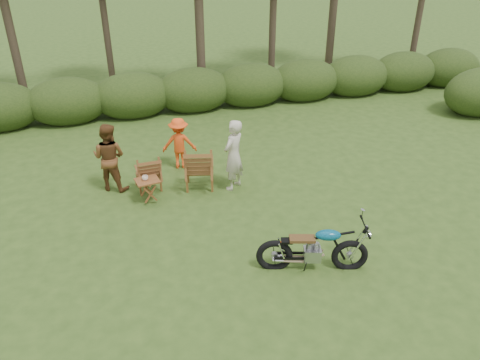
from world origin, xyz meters
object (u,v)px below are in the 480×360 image
object	(u,v)px
lawn_chair_left	(150,189)
adult_a	(234,187)
side_table	(148,191)
adult_b	(114,188)
cup	(145,178)
child	(181,167)
lawn_chair_right	(200,187)
motorcycle	(311,268)

from	to	relation	value
lawn_chair_left	adult_a	distance (m)	1.98
side_table	adult_b	world-z (taller)	adult_b
cup	child	distance (m)	1.89
lawn_chair_left	cup	size ratio (longest dim) A/B	6.69
side_table	adult_a	size ratio (longest dim) A/B	0.32
lawn_chair_right	child	world-z (taller)	child
side_table	child	xyz separation A→B (m)	(0.98, 1.49, -0.27)
cup	adult_b	distance (m)	1.24
lawn_chair_left	side_table	xyz separation A→B (m)	(-0.07, -0.56, 0.27)
adult_b	child	size ratio (longest dim) A/B	1.22
lawn_chair_left	adult_b	xyz separation A→B (m)	(-0.81, 0.28, 0.00)
adult_b	lawn_chair_right	bearing A→B (deg)	-165.23
motorcycle	lawn_chair_left	bearing A→B (deg)	139.89
adult_a	lawn_chair_right	bearing A→B (deg)	-59.70
lawn_chair_left	adult_b	distance (m)	0.86
adult_a	child	world-z (taller)	adult_a
lawn_chair_left	adult_a	bearing A→B (deg)	161.96
cup	child	xyz separation A→B (m)	(1.02, 1.48, -0.59)
lawn_chair_right	lawn_chair_left	world-z (taller)	lawn_chair_right
lawn_chair_right	cup	distance (m)	1.44
child	adult_a	bearing A→B (deg)	137.18
cup	adult_a	size ratio (longest dim) A/B	0.08
side_table	adult_a	xyz separation A→B (m)	(1.99, 0.06, -0.27)
cup	adult_a	world-z (taller)	adult_a
lawn_chair_right	child	bearing A→B (deg)	-64.42
lawn_chair_left	side_table	world-z (taller)	side_table
adult_a	adult_b	distance (m)	2.83
side_table	adult_a	bearing A→B (deg)	1.83
motorcycle	lawn_chair_right	distance (m)	3.73
motorcycle	cup	bearing A→B (deg)	145.46
lawn_chair_left	adult_b	bearing A→B (deg)	-22.73
lawn_chair_left	child	bearing A→B (deg)	-137.64
side_table	adult_a	distance (m)	2.01
lawn_chair_right	adult_b	size ratio (longest dim) A/B	0.66
adult_a	lawn_chair_left	bearing A→B (deg)	-55.55
lawn_chair_right	lawn_chair_left	size ratio (longest dim) A/B	1.21
motorcycle	child	world-z (taller)	child
lawn_chair_right	lawn_chair_left	xyz separation A→B (m)	(-1.16, 0.24, 0.00)
lawn_chair_right	lawn_chair_left	distance (m)	1.18
motorcycle	child	distance (m)	4.92
motorcycle	side_table	size ratio (longest dim) A/B	3.49
motorcycle	adult_a	world-z (taller)	adult_a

